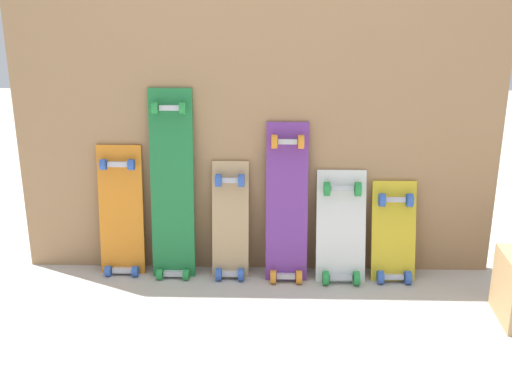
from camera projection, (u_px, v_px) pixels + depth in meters
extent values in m
plane|color=#B2AAA0|center=(256.00, 271.00, 3.12)|extent=(12.00, 12.00, 0.00)
cube|color=#99724C|center=(257.00, 116.00, 2.94)|extent=(2.33, 0.04, 1.56)
cube|color=orange|center=(122.00, 217.00, 3.05)|extent=(0.22, 0.10, 0.71)
cube|color=#B7B7BF|center=(123.00, 270.00, 3.08)|extent=(0.10, 0.04, 0.03)
cube|color=#B7B7BF|center=(118.00, 164.00, 2.97)|extent=(0.10, 0.04, 0.03)
cylinder|color=#3359B2|center=(108.00, 271.00, 3.06)|extent=(0.03, 0.05, 0.05)
cylinder|color=#3359B2|center=(135.00, 271.00, 3.06)|extent=(0.03, 0.05, 0.05)
cylinder|color=#3359B2|center=(103.00, 165.00, 2.96)|extent=(0.03, 0.05, 0.05)
cylinder|color=#3359B2|center=(131.00, 165.00, 2.95)|extent=(0.03, 0.05, 0.05)
cube|color=#1E7238|center=(172.00, 192.00, 2.99)|extent=(0.21, 0.13, 0.99)
cube|color=#B7B7BF|center=(174.00, 273.00, 3.04)|extent=(0.09, 0.04, 0.03)
cube|color=#B7B7BF|center=(169.00, 108.00, 2.88)|extent=(0.09, 0.04, 0.03)
cylinder|color=#268C3F|center=(160.00, 274.00, 3.03)|extent=(0.03, 0.05, 0.05)
cylinder|color=#268C3F|center=(186.00, 275.00, 3.03)|extent=(0.03, 0.05, 0.05)
cylinder|color=#268C3F|center=(155.00, 108.00, 2.87)|extent=(0.03, 0.05, 0.05)
cylinder|color=#268C3F|center=(183.00, 108.00, 2.86)|extent=(0.03, 0.05, 0.05)
cube|color=tan|center=(230.00, 226.00, 3.03)|extent=(0.18, 0.14, 0.63)
cube|color=#B7B7BF|center=(230.00, 274.00, 3.03)|extent=(0.08, 0.04, 0.03)
cube|color=#B7B7BF|center=(230.00, 180.00, 2.98)|extent=(0.08, 0.04, 0.03)
cylinder|color=#3359B2|center=(219.00, 274.00, 3.02)|extent=(0.03, 0.06, 0.06)
cylinder|color=#3359B2|center=(241.00, 275.00, 3.02)|extent=(0.03, 0.06, 0.06)
cylinder|color=#3359B2|center=(218.00, 180.00, 2.96)|extent=(0.03, 0.06, 0.06)
cylinder|color=#3359B2|center=(241.00, 181.00, 2.96)|extent=(0.03, 0.06, 0.06)
cube|color=#6B338C|center=(287.00, 209.00, 2.98)|extent=(0.20, 0.16, 0.83)
cube|color=#B7B7BF|center=(286.00, 276.00, 3.00)|extent=(0.09, 0.04, 0.03)
cube|color=#B7B7BF|center=(288.00, 142.00, 2.91)|extent=(0.09, 0.04, 0.03)
cylinder|color=orange|center=(273.00, 277.00, 2.99)|extent=(0.03, 0.07, 0.07)
cylinder|color=orange|center=(299.00, 277.00, 2.99)|extent=(0.03, 0.07, 0.07)
cylinder|color=orange|center=(274.00, 142.00, 2.89)|extent=(0.03, 0.07, 0.07)
cylinder|color=orange|center=(301.00, 142.00, 2.89)|extent=(0.03, 0.07, 0.07)
cube|color=silver|center=(341.00, 233.00, 3.00)|extent=(0.24, 0.17, 0.59)
cube|color=#B7B7BF|center=(341.00, 277.00, 2.99)|extent=(0.11, 0.04, 0.03)
cube|color=#B7B7BF|center=(342.00, 189.00, 2.97)|extent=(0.11, 0.04, 0.03)
cylinder|color=#268C3F|center=(326.00, 278.00, 2.97)|extent=(0.03, 0.07, 0.07)
cylinder|color=#268C3F|center=(356.00, 278.00, 2.97)|extent=(0.03, 0.07, 0.07)
cylinder|color=#268C3F|center=(327.00, 189.00, 2.95)|extent=(0.03, 0.07, 0.07)
cylinder|color=#268C3F|center=(358.00, 189.00, 2.95)|extent=(0.03, 0.07, 0.07)
cube|color=gold|center=(393.00, 238.00, 3.01)|extent=(0.21, 0.15, 0.54)
cube|color=#B7B7BF|center=(393.00, 277.00, 3.00)|extent=(0.10, 0.04, 0.03)
cube|color=#B7B7BF|center=(395.00, 200.00, 2.98)|extent=(0.10, 0.04, 0.03)
cylinder|color=#3359B2|center=(380.00, 277.00, 2.98)|extent=(0.03, 0.07, 0.07)
cylinder|color=#3359B2|center=(408.00, 278.00, 2.98)|extent=(0.03, 0.07, 0.07)
cylinder|color=#3359B2|center=(382.00, 200.00, 2.96)|extent=(0.03, 0.07, 0.07)
cylinder|color=#3359B2|center=(410.00, 200.00, 2.96)|extent=(0.03, 0.07, 0.07)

